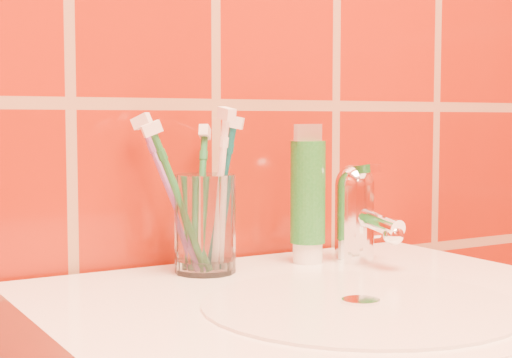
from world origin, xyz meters
TOP-DOWN VIEW (x-y plane):
  - glass_tumbler at (-0.05, 1.12)m, footprint 0.08×0.08m
  - toothpaste_tube at (0.08, 1.12)m, footprint 0.05×0.04m
  - faucet at (0.14, 1.09)m, footprint 0.05×0.11m
  - toothbrush_0 at (-0.09, 1.12)m, footprint 0.11×0.10m
  - toothbrush_1 at (-0.04, 1.11)m, footprint 0.04×0.09m
  - toothbrush_2 at (-0.04, 1.12)m, footprint 0.09×0.09m
  - toothbrush_3 at (-0.09, 1.15)m, footprint 0.15×0.16m
  - toothbrush_4 at (-0.05, 1.15)m, footprint 0.12×0.13m

SIDE VIEW (x-z plane):
  - glass_tumbler at x=-0.05m, z-range 0.85..0.96m
  - faucet at x=0.14m, z-range 0.85..0.97m
  - toothpaste_tube at x=0.08m, z-range 0.84..1.01m
  - toothbrush_4 at x=-0.05m, z-range 0.84..1.03m
  - toothbrush_0 at x=-0.09m, z-range 0.85..1.02m
  - toothbrush_2 at x=-0.04m, z-range 0.84..1.03m
  - toothbrush_3 at x=-0.09m, z-range 0.84..1.04m
  - toothbrush_1 at x=-0.04m, z-range 0.84..1.04m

